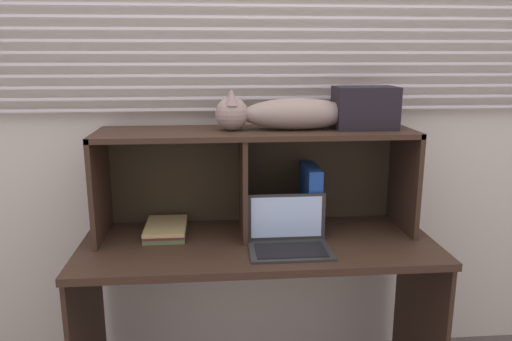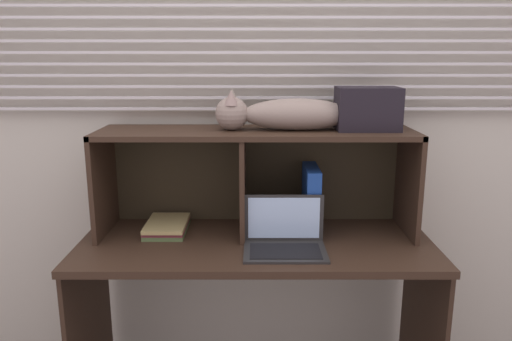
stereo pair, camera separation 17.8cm
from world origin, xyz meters
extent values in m
cube|color=beige|center=(0.00, 0.55, 1.25)|extent=(4.40, 0.04, 2.50)
cube|color=silver|center=(0.00, 0.50, 1.22)|extent=(2.96, 0.02, 0.01)
cube|color=silver|center=(0.00, 0.50, 1.27)|extent=(2.96, 0.02, 0.01)
cube|color=silver|center=(0.00, 0.50, 1.32)|extent=(2.96, 0.02, 0.01)
cube|color=silver|center=(0.00, 0.50, 1.37)|extent=(2.96, 0.02, 0.01)
cube|color=silver|center=(0.00, 0.50, 1.42)|extent=(2.96, 0.02, 0.01)
cube|color=silver|center=(0.00, 0.50, 1.47)|extent=(2.96, 0.02, 0.01)
cube|color=silver|center=(0.00, 0.50, 1.52)|extent=(2.96, 0.02, 0.01)
cube|color=silver|center=(0.00, 0.50, 1.57)|extent=(2.96, 0.02, 0.01)
cube|color=silver|center=(0.00, 0.50, 1.61)|extent=(2.96, 0.02, 0.01)
cube|color=silver|center=(0.00, 0.50, 1.66)|extent=(2.96, 0.02, 0.01)
cube|color=#342319|center=(0.00, 0.21, 0.69)|extent=(1.46, 0.59, 0.03)
cube|color=#342319|center=(-0.72, 0.21, 0.34)|extent=(0.02, 0.54, 0.68)
cube|color=#342319|center=(0.72, 0.21, 0.34)|extent=(0.02, 0.54, 0.68)
cube|color=#342319|center=(0.00, 0.33, 1.14)|extent=(1.32, 0.34, 0.02)
cube|color=#342319|center=(-0.65, 0.33, 0.93)|extent=(0.02, 0.34, 0.45)
cube|color=#342319|center=(0.65, 0.33, 0.93)|extent=(0.02, 0.34, 0.45)
cube|color=#342319|center=(-0.06, 0.33, 0.92)|extent=(0.02, 0.33, 0.43)
cube|color=#31291A|center=(0.00, 0.50, 0.93)|extent=(1.32, 0.01, 0.45)
ellipsoid|color=gray|center=(0.17, 0.33, 1.22)|extent=(0.46, 0.15, 0.13)
sphere|color=gray|center=(-0.10, 0.33, 1.22)|extent=(0.14, 0.14, 0.14)
cone|color=gray|center=(-0.10, 0.29, 1.29)|extent=(0.06, 0.06, 0.06)
cone|color=gray|center=(-0.10, 0.36, 1.29)|extent=(0.06, 0.06, 0.06)
cylinder|color=gray|center=(0.48, 0.33, 1.18)|extent=(0.23, 0.05, 0.05)
cube|color=#282828|center=(0.11, 0.09, 0.71)|extent=(0.32, 0.22, 0.01)
cube|color=#282828|center=(0.11, 0.20, 0.81)|extent=(0.32, 0.01, 0.19)
cube|color=#ADD1F9|center=(0.11, 0.19, 0.81)|extent=(0.29, 0.00, 0.17)
cube|color=black|center=(0.11, 0.08, 0.72)|extent=(0.27, 0.15, 0.00)
cube|color=#1A4096|center=(0.24, 0.33, 0.85)|extent=(0.06, 0.24, 0.29)
cube|color=#516A3D|center=(-0.39, 0.33, 0.71)|extent=(0.17, 0.25, 0.02)
cube|color=brown|center=(-0.39, 0.33, 0.73)|extent=(0.17, 0.25, 0.01)
cube|color=tan|center=(-0.39, 0.32, 0.74)|extent=(0.17, 0.25, 0.02)
cube|color=black|center=(0.46, 0.33, 1.24)|extent=(0.26, 0.16, 0.18)
camera|label=1|loc=(-0.18, -1.70, 1.46)|focal=34.54mm
camera|label=2|loc=(0.00, -1.71, 1.46)|focal=34.54mm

